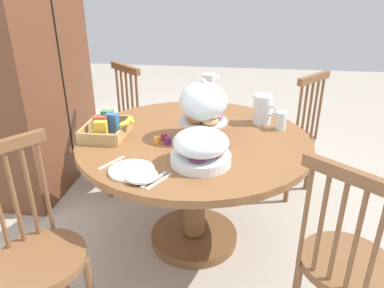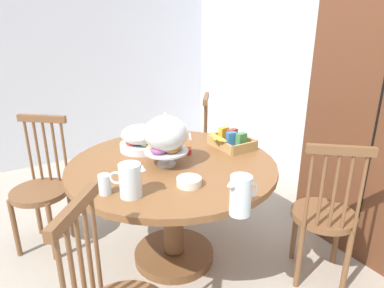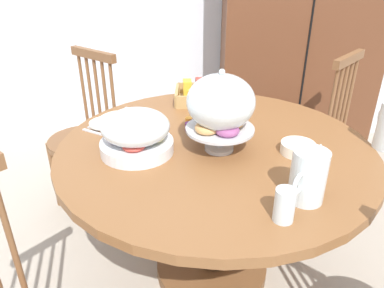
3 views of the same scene
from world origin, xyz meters
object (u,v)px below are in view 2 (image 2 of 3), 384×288
object	(u,v)px
windsor_chair_facing_door	(191,150)
cereal_bowl	(189,182)
dining_table	(173,188)
orange_juice_pitcher	(241,197)
china_plate_small	(161,134)
drinking_glass	(105,184)
cereal_basket	(230,141)
windsor_chair_by_cabinet	(324,217)
windsor_chair_far_side	(41,190)
milk_pitcher	(130,182)
pastry_stand_with_dome	(166,136)
fruit_platter_covered	(141,138)
china_plate_large	(172,136)

from	to	relation	value
windsor_chair_facing_door	cereal_bowl	size ratio (longest dim) A/B	6.96
dining_table	orange_juice_pitcher	world-z (taller)	orange_juice_pitcher
china_plate_small	drinking_glass	size ratio (longest dim) A/B	1.36
china_plate_small	cereal_basket	bearing A→B (deg)	34.22
windsor_chair_by_cabinet	windsor_chair_far_side	bearing A→B (deg)	-131.75
cereal_basket	milk_pitcher	bearing A→B (deg)	-70.07
drinking_glass	windsor_chair_facing_door	bearing A→B (deg)	130.88
dining_table	windsor_chair_by_cabinet	bearing A→B (deg)	47.67
windsor_chair_facing_door	cereal_basket	size ratio (longest dim) A/B	3.09
cereal_basket	pastry_stand_with_dome	bearing A→B (deg)	-84.19
milk_pitcher	cereal_bowl	distance (m)	0.33
china_plate_small	drinking_glass	distance (m)	0.98
dining_table	milk_pitcher	distance (m)	0.55
china_plate_small	cereal_bowl	xyz separation A→B (m)	(0.85, -0.25, 0.01)
windsor_chair_by_cabinet	drinking_glass	xyz separation A→B (m)	(-0.47, -1.22, 0.34)
cereal_bowl	milk_pitcher	bearing A→B (deg)	-99.14
pastry_stand_with_dome	windsor_chair_by_cabinet	bearing A→B (deg)	50.12
windsor_chair_far_side	orange_juice_pitcher	world-z (taller)	windsor_chair_far_side
dining_table	fruit_platter_covered	distance (m)	0.43
cereal_basket	china_plate_small	size ratio (longest dim) A/B	2.11
dining_table	windsor_chair_by_cabinet	distance (m)	0.98
orange_juice_pitcher	milk_pitcher	bearing A→B (deg)	-138.90
windsor_chair_far_side	orange_juice_pitcher	bearing A→B (deg)	27.86
china_plate_large	windsor_chair_facing_door	bearing A→B (deg)	131.29
cereal_bowl	dining_table	bearing A→B (deg)	167.96
windsor_chair_by_cabinet	drinking_glass	world-z (taller)	windsor_chair_by_cabinet
dining_table	china_plate_small	distance (m)	0.58
windsor_chair_by_cabinet	fruit_platter_covered	distance (m)	1.31
windsor_chair_far_side	cereal_bowl	xyz separation A→B (m)	(0.97, 0.66, 0.31)
windsor_chair_by_cabinet	milk_pitcher	bearing A→B (deg)	-108.54
dining_table	windsor_chair_far_side	size ratio (longest dim) A/B	1.38
cereal_basket	cereal_bowl	bearing A→B (deg)	-56.60
cereal_bowl	orange_juice_pitcher	bearing A→B (deg)	8.23
china_plate_large	china_plate_small	world-z (taller)	china_plate_small
cereal_basket	china_plate_large	distance (m)	0.48
windsor_chair_facing_door	pastry_stand_with_dome	distance (m)	1.12
windsor_chair_facing_door	cereal_bowl	distance (m)	1.32
fruit_platter_covered	milk_pitcher	xyz separation A→B (m)	(0.61, -0.32, -0.00)
drinking_glass	windsor_chair_far_side	bearing A→B (deg)	-164.46
dining_table	windsor_chair_far_side	xyz separation A→B (m)	(-0.64, -0.73, -0.10)
windsor_chair_far_side	windsor_chair_by_cabinet	bearing A→B (deg)	48.25
windsor_chair_far_side	milk_pitcher	world-z (taller)	windsor_chair_far_side
windsor_chair_facing_door	china_plate_large	bearing A→B (deg)	-48.71
windsor_chair_by_cabinet	windsor_chair_far_side	distance (m)	1.94
windsor_chair_far_side	dining_table	bearing A→B (deg)	48.83
dining_table	milk_pitcher	xyz separation A→B (m)	(0.28, -0.39, 0.27)
dining_table	china_plate_large	xyz separation A→B (m)	(-0.45, 0.24, 0.19)
cereal_basket	drinking_glass	xyz separation A→B (m)	(0.23, -1.00, 0.01)
windsor_chair_facing_door	fruit_platter_covered	xyz separation A→B (m)	(0.44, -0.67, 0.37)
dining_table	windsor_chair_far_side	bearing A→B (deg)	-131.17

